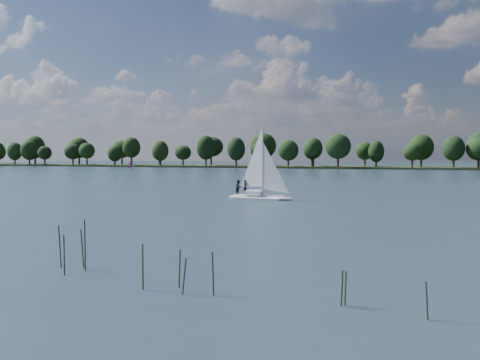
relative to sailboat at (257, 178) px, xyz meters
name	(u,v)px	position (x,y,z in m)	size (l,w,h in m)	color
ground	(317,178)	(-8.63, 64.97, -2.68)	(700.00, 700.00, 0.00)	#233342
far_shore	(380,168)	(-8.63, 176.97, -2.68)	(660.00, 40.00, 1.50)	black
sailboat	(257,178)	(0.00, 0.00, 0.00)	(7.40, 2.50, 9.59)	white
dinghy_pink	(131,167)	(-97.93, 118.68, -1.76)	(2.53, 2.14, 3.86)	white
pontoon	(39,166)	(-181.20, 158.19, -2.68)	(4.00, 2.00, 0.50)	#5C5F62
treeline	(379,150)	(-8.74, 173.02, 5.41)	(562.42, 74.33, 17.84)	black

